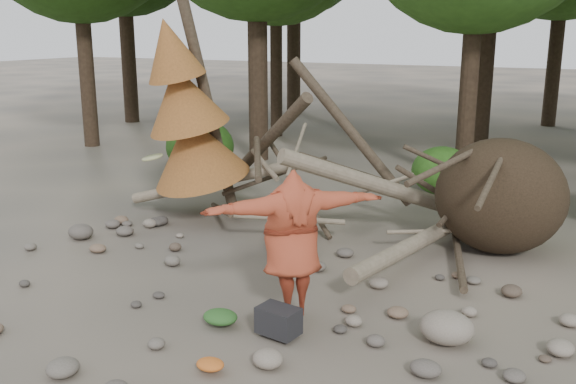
% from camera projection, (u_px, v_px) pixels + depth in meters
% --- Properties ---
extents(ground, '(120.00, 120.00, 0.00)m').
position_uv_depth(ground, '(240.00, 319.00, 8.54)').
color(ground, '#514C44').
rests_on(ground, ground).
extents(deadfall_pile, '(8.55, 5.24, 3.30)m').
position_uv_depth(deadfall_pile, '(465.00, 195.00, 11.10)').
color(deadfall_pile, '#332619').
rests_on(deadfall_pile, ground).
extents(dead_conifer, '(2.06, 2.16, 4.35)m').
position_uv_depth(dead_conifer, '(188.00, 117.00, 12.29)').
color(dead_conifer, '#4C3F30').
rests_on(dead_conifer, ground).
extents(bush_left, '(1.80, 1.80, 1.44)m').
position_uv_depth(bush_left, '(200.00, 146.00, 16.98)').
color(bush_left, '#275316').
rests_on(bush_left, ground).
extents(bush_mid, '(1.40, 1.40, 1.12)m').
position_uv_depth(bush_mid, '(442.00, 171.00, 14.81)').
color(bush_mid, '#336A1E').
rests_on(bush_mid, ground).
extents(frisbee_thrower, '(3.28, 2.16, 2.02)m').
position_uv_depth(frisbee_thrower, '(292.00, 243.00, 8.30)').
color(frisbee_thrower, '#AA4026').
rests_on(frisbee_thrower, ground).
extents(backpack, '(0.56, 0.42, 0.34)m').
position_uv_depth(backpack, '(279.00, 325.00, 7.99)').
color(backpack, black).
rests_on(backpack, ground).
extents(cloth_green, '(0.47, 0.39, 0.17)m').
position_uv_depth(cloth_green, '(220.00, 320.00, 8.30)').
color(cloth_green, '#2B5C25').
rests_on(cloth_green, ground).
extents(cloth_orange, '(0.33, 0.27, 0.12)m').
position_uv_depth(cloth_orange, '(210.00, 368.00, 7.18)').
color(cloth_orange, '#C76122').
rests_on(cloth_orange, ground).
extents(boulder_mid_right, '(0.67, 0.60, 0.40)m').
position_uv_depth(boulder_mid_right, '(447.00, 327.00, 7.86)').
color(boulder_mid_right, gray).
rests_on(boulder_mid_right, ground).
extents(boulder_mid_left, '(0.47, 0.42, 0.28)m').
position_uv_depth(boulder_mid_left, '(81.00, 232.00, 11.74)').
color(boulder_mid_left, '#5C554D').
rests_on(boulder_mid_left, ground).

